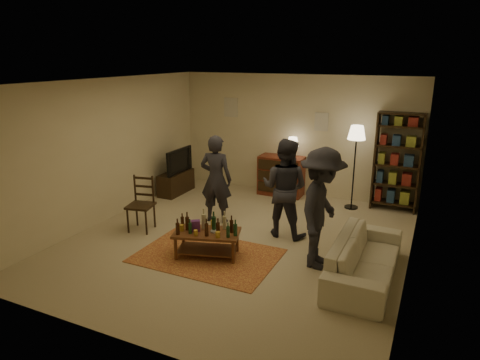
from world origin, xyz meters
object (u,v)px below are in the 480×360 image
Objects in this scene: dining_chair at (142,201)px; bookshelf at (397,161)px; coffee_table at (207,234)px; tv_stand at (176,177)px; dresser at (281,175)px; person_left at (216,179)px; sofa at (365,259)px; floor_lamp at (356,139)px; person_by_sofa at (321,209)px; person_right at (285,188)px.

bookshelf is at bearing 24.99° from dining_chair.
coffee_table is 1.08× the size of tv_stand.
person_left is at bearing -105.41° from dresser.
dining_chair reaches higher than coffee_table.
bookshelf is at bearing 55.34° from coffee_table.
dresser reaches higher than sofa.
floor_lamp is 2.85m from person_by_sofa.
person_left is (-3.01, -2.14, -0.19)m from bookshelf.
coffee_table reaches higher than sofa.
bookshelf is 2.74m from person_right.
tv_stand is 2.43m from dresser.
floor_lamp reaches higher than person_left.
floor_lamp is at bearing -147.41° from person_left.
sofa is (2.39, -3.11, -0.17)m from dresser.
dresser is 2.50m from bookshelf.
coffee_table is at bearing -28.32° from dining_chair.
person_left is at bearing -0.03° from person_right.
person_by_sofa is at bearing -89.00° from floor_lamp.
person_by_sofa is (2.27, -0.93, 0.07)m from person_left.
floor_lamp is (-0.79, -0.28, 0.45)m from bookshelf.
person_by_sofa is (1.70, -3.01, 0.44)m from dresser.
tv_stand is (-2.25, 2.55, -0.00)m from coffee_table.
bookshelf reaches higher than person_by_sofa.
tv_stand is 0.63× the size of person_left.
person_left is (-2.22, -1.86, -0.64)m from floor_lamp.
floor_lamp is 2.18m from person_right.
coffee_table is 2.42m from sofa.
bookshelf is 3.16m from person_by_sofa.
bookshelf reaches higher than coffee_table.
person_right reaches higher than person_left.
bookshelf reaches higher than tv_stand.
floor_lamp is 2.96m from person_left.
person_left is 0.97× the size of person_right.
bookshelf is at bearing 1.57° from dresser.
floor_lamp is at bearing 63.10° from coffee_table.
person_by_sofa is at bearing 137.76° from person_right.
person_by_sofa is at bearing -27.93° from tv_stand.
person_right is at bearing -113.31° from floor_lamp.
sofa is at bearing 8.25° from coffee_table.
person_left is at bearing 28.95° from dining_chair.
coffee_table is at bearing -124.66° from bookshelf.
bookshelf is 0.95m from floor_lamp.
sofa is at bearing -99.42° from person_by_sofa.
sofa is (0.75, -2.90, -1.18)m from floor_lamp.
dining_chair is at bearing -143.11° from bookshelf.
person_left is at bearing -144.59° from bookshelf.
coffee_table is 3.80m from floor_lamp.
person_right is at bearing -21.70° from tv_stand.
person_by_sofa is (1.70, 0.45, 0.53)m from coffee_table.
sofa is 1.19× the size of person_right.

